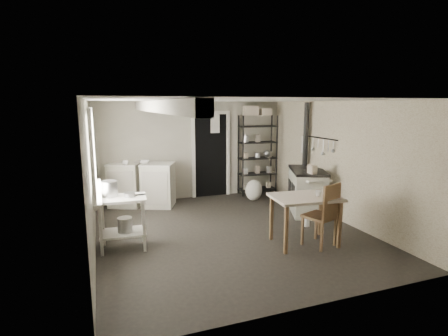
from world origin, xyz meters
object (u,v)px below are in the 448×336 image
object	(u,v)px
shelf_rack	(257,157)
stove	(307,192)
stockpot	(109,189)
prep_table	(123,224)
work_table	(304,221)
base_cabinets	(142,186)
chair	(319,216)
flour_sack	(254,190)

from	to	relation	value
shelf_rack	stove	world-z (taller)	shelf_rack
stockpot	prep_table	bearing A→B (deg)	-33.47
shelf_rack	work_table	size ratio (longest dim) A/B	1.88
prep_table	base_cabinets	distance (m)	2.37
stove	work_table	size ratio (longest dim) A/B	1.11
chair	flour_sack	size ratio (longest dim) A/B	2.13
work_table	prep_table	bearing A→B (deg)	163.83
prep_table	chair	bearing A→B (deg)	-17.58
flour_sack	base_cabinets	bearing A→B (deg)	169.84
shelf_rack	chair	bearing A→B (deg)	-95.84
base_cabinets	shelf_rack	size ratio (longest dim) A/B	0.75
prep_table	stove	size ratio (longest dim) A/B	0.72
work_table	stockpot	bearing A→B (deg)	162.73
stockpot	flour_sack	distance (m)	3.75
shelf_rack	stove	distance (m)	1.85
work_table	stove	bearing A→B (deg)	55.70
shelf_rack	chair	world-z (taller)	shelf_rack
stockpot	shelf_rack	world-z (taller)	shelf_rack
prep_table	work_table	xyz separation A→B (m)	(2.76, -0.80, -0.02)
chair	stove	bearing A→B (deg)	43.41
work_table	flour_sack	distance (m)	2.67
chair	flour_sack	world-z (taller)	chair
base_cabinets	stove	bearing A→B (deg)	-4.68
base_cabinets	chair	size ratio (longest dim) A/B	1.42
stove	chair	bearing A→B (deg)	-94.12
stove	chair	xyz separation A→B (m)	(-0.80, -1.57, 0.05)
stove	work_table	bearing A→B (deg)	-101.57
base_cabinets	work_table	xyz separation A→B (m)	(2.19, -3.10, -0.08)
stockpot	chair	size ratio (longest dim) A/B	0.26
shelf_rack	chair	size ratio (longest dim) A/B	1.90
base_cabinets	chair	xyz separation A→B (m)	(2.38, -3.23, 0.02)
prep_table	work_table	distance (m)	2.88
base_cabinets	shelf_rack	bearing A→B (deg)	24.75
prep_table	shelf_rack	distance (m)	4.22
prep_table	work_table	bearing A→B (deg)	-16.17
flour_sack	shelf_rack	bearing A→B (deg)	57.95
shelf_rack	stockpot	bearing A→B (deg)	-145.23
chair	shelf_rack	bearing A→B (deg)	62.02
work_table	flour_sack	bearing A→B (deg)	82.98
shelf_rack	work_table	world-z (taller)	shelf_rack
stockpot	work_table	xyz separation A→B (m)	(2.93, -0.91, -0.56)
stockpot	chair	xyz separation A→B (m)	(3.11, -1.04, -0.45)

